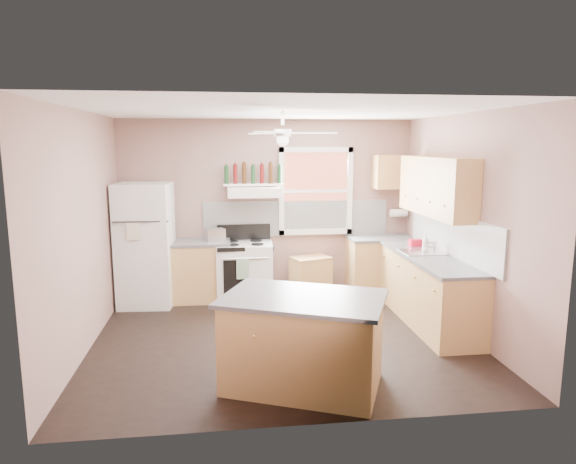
{
  "coord_description": "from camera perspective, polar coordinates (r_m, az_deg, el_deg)",
  "views": [
    {
      "loc": [
        -0.7,
        -5.91,
        2.32
      ],
      "look_at": [
        0.1,
        0.3,
        1.25
      ],
      "focal_mm": 32.0,
      "sensor_mm": 36.0,
      "label": 1
    }
  ],
  "objects": [
    {
      "name": "faucet",
      "position": [
        7.12,
        15.97,
        -1.6
      ],
      "size": [
        0.03,
        0.03,
        0.14
      ],
      "primitive_type": "cylinder",
      "color": "silver",
      "rests_on": "sink"
    },
    {
      "name": "refrigerator",
      "position": [
        7.7,
        -15.53,
        -1.36
      ],
      "size": [
        0.8,
        0.78,
        1.78
      ],
      "primitive_type": "cube",
      "rotation": [
        0.0,
        0.0,
        -0.07
      ],
      "color": "white",
      "rests_on": "floor"
    },
    {
      "name": "counter_left",
      "position": [
        7.75,
        -9.87,
        -1.15
      ],
      "size": [
        0.92,
        0.62,
        0.04
      ],
      "primitive_type": "cube",
      "color": "#4E4E51",
      "rests_on": "base_cabinet_left"
    },
    {
      "name": "backsplash_right",
      "position": [
        6.96,
        17.71,
        -0.23
      ],
      "size": [
        0.03,
        2.6,
        0.55
      ],
      "primitive_type": "cube",
      "color": "white",
      "rests_on": "wall_right"
    },
    {
      "name": "backsplash_back",
      "position": [
        8.06,
        0.94,
        1.54
      ],
      "size": [
        2.9,
        0.03,
        0.55
      ],
      "primitive_type": "cube",
      "color": "white",
      "rests_on": "wall_back"
    },
    {
      "name": "toaster",
      "position": [
        7.72,
        -8.12,
        -0.31
      ],
      "size": [
        0.32,
        0.25,
        0.18
      ],
      "primitive_type": "cube",
      "rotation": [
        0.0,
        0.0,
        0.37
      ],
      "color": "silver",
      "rests_on": "counter_left"
    },
    {
      "name": "wall_back",
      "position": [
        8.02,
        -2.28,
        2.75
      ],
      "size": [
        4.5,
        0.05,
        2.7
      ],
      "primitive_type": "cube",
      "color": "#8B675E",
      "rests_on": "ground"
    },
    {
      "name": "island",
      "position": [
        5.05,
        1.68,
        -12.27
      ],
      "size": [
        1.66,
        1.39,
        0.86
      ],
      "primitive_type": "cube",
      "rotation": [
        0.0,
        0.0,
        -0.4
      ],
      "color": "tan",
      "rests_on": "floor"
    },
    {
      "name": "window_frame",
      "position": [
        8.03,
        3.11,
        4.55
      ],
      "size": [
        1.16,
        0.07,
        1.36
      ],
      "primitive_type": "cube",
      "color": "white",
      "rests_on": "wall_back"
    },
    {
      "name": "base_cabinet_left",
      "position": [
        7.85,
        -9.78,
        -4.37
      ],
      "size": [
        0.9,
        0.6,
        0.86
      ],
      "primitive_type": "cube",
      "color": "tan",
      "rests_on": "floor"
    },
    {
      "name": "wall_right",
      "position": [
        6.68,
        19.18,
        0.82
      ],
      "size": [
        0.05,
        4.0,
        2.7
      ],
      "primitive_type": "cube",
      "color": "#8B675E",
      "rests_on": "ground"
    },
    {
      "name": "bottle_shelf",
      "position": [
        7.82,
        -3.89,
        5.28
      ],
      "size": [
        0.9,
        0.26,
        0.03
      ],
      "primitive_type": "cube",
      "color": "white",
      "rests_on": "range_hood"
    },
    {
      "name": "ceiling_fan_hub",
      "position": [
        5.95,
        -0.6,
        10.95
      ],
      "size": [
        0.2,
        0.2,
        0.08
      ],
      "primitive_type": "cylinder",
      "color": "white",
      "rests_on": "ceiling"
    },
    {
      "name": "base_cabinet_corner",
      "position": [
        8.21,
        10.25,
        -3.76
      ],
      "size": [
        1.0,
        0.6,
        0.86
      ],
      "primitive_type": "cube",
      "color": "tan",
      "rests_on": "floor"
    },
    {
      "name": "floor",
      "position": [
        6.39,
        -0.56,
        -11.6
      ],
      "size": [
        4.5,
        4.5,
        0.0
      ],
      "primitive_type": "plane",
      "color": "black",
      "rests_on": "ground"
    },
    {
      "name": "counter_right",
      "position": [
        6.9,
        15.36,
        -2.7
      ],
      "size": [
        0.62,
        2.22,
        0.04
      ],
      "primitive_type": "cube",
      "color": "#4E4E51",
      "rests_on": "base_cabinet_right"
    },
    {
      "name": "range_hood",
      "position": [
        7.7,
        -3.82,
        4.47
      ],
      "size": [
        0.78,
        0.5,
        0.14
      ],
      "primitive_type": "cube",
      "color": "white",
      "rests_on": "wall_back"
    },
    {
      "name": "counter_corner",
      "position": [
        8.12,
        10.34,
        -0.67
      ],
      "size": [
        1.02,
        0.62,
        0.04
      ],
      "primitive_type": "cube",
      "color": "#4E4E51",
      "rests_on": "base_cabinet_corner"
    },
    {
      "name": "wine_bottles",
      "position": [
        7.8,
        -3.89,
        6.44
      ],
      "size": [
        0.86,
        0.06,
        0.31
      ],
      "color": "#143819",
      "rests_on": "bottle_shelf"
    },
    {
      "name": "base_cabinet_right",
      "position": [
        7.01,
        15.27,
        -6.29
      ],
      "size": [
        0.6,
        2.2,
        0.86
      ],
      "primitive_type": "cube",
      "color": "tan",
      "rests_on": "floor"
    },
    {
      "name": "sink",
      "position": [
        7.08,
        14.75,
        -2.24
      ],
      "size": [
        0.55,
        0.45,
        0.03
      ],
      "primitive_type": "cube",
      "color": "silver",
      "rests_on": "counter_right"
    },
    {
      "name": "window_view",
      "position": [
        8.05,
        3.07,
        4.56
      ],
      "size": [
        1.0,
        0.02,
        1.2
      ],
      "primitive_type": "cube",
      "color": "brown",
      "rests_on": "wall_back"
    },
    {
      "name": "upper_cabinet_corner",
      "position": [
        8.19,
        11.63,
        6.57
      ],
      "size": [
        0.6,
        0.33,
        0.52
      ],
      "primitive_type": "cube",
      "color": "tan",
      "rests_on": "wall_back"
    },
    {
      "name": "wall_left",
      "position": [
        6.19,
        -21.98,
        -0.03
      ],
      "size": [
        0.05,
        4.0,
        2.7
      ],
      "primitive_type": "cube",
      "color": "#8B675E",
      "rests_on": "ground"
    },
    {
      "name": "paper_towel",
      "position": [
        8.32,
        12.19,
        2.09
      ],
      "size": [
        0.26,
        0.12,
        0.12
      ],
      "primitive_type": "cylinder",
      "rotation": [
        0.0,
        1.57,
        0.0
      ],
      "color": "white",
      "rests_on": "wall_back"
    },
    {
      "name": "red_caddy",
      "position": [
        7.46,
        13.98,
        -1.17
      ],
      "size": [
        0.19,
        0.13,
        0.1
      ],
      "primitive_type": "cube",
      "rotation": [
        0.0,
        0.0,
        0.08
      ],
      "color": "red",
      "rests_on": "counter_right"
    },
    {
      "name": "island_top",
      "position": [
        4.9,
        1.71,
        -7.39
      ],
      "size": [
        1.77,
        1.5,
        0.04
      ],
      "primitive_type": "cube",
      "rotation": [
        0.0,
        0.0,
        -0.4
      ],
      "color": "#4E4E51",
      "rests_on": "island"
    },
    {
      "name": "upper_cabinet_right",
      "position": [
        7.01,
        16.12,
        4.9
      ],
      "size": [
        0.33,
        1.8,
        0.76
      ],
      "primitive_type": "cube",
      "color": "tan",
      "rests_on": "wall_right"
    },
    {
      "name": "ceiling",
      "position": [
        5.96,
        -0.6,
        13.35
      ],
      "size": [
        4.5,
        4.5,
        0.0
      ],
      "primitive_type": "plane",
      "color": "white",
      "rests_on": "ground"
    },
    {
      "name": "cart",
      "position": [
        8.04,
        2.52,
        -4.95
      ],
      "size": [
        0.67,
        0.56,
        0.58
      ],
      "primitive_type": "cube",
      "rotation": [
        0.0,
        0.0,
        0.34
      ],
      "color": "tan",
      "rests_on": "floor"
    },
    {
      "name": "stove",
      "position": [
        7.8,
        -4.78,
        -4.35
      ],
      "size": [
        0.85,
        0.68,
        0.86
      ],
      "primitive_type": "cube",
      "rotation": [
        0.0,
        0.0,
        -0.06
      ],
      "color": "white",
      "rests_on": "floor"
    },
    {
      "name": "soap_bottle",
      "position": [
        7.1,
        15.04,
        -1.18
      ],
      "size": [
        0.11,
        0.11,
        0.24
      ],
      "primitive_type": "imported",
      "rotation": [
        0.0,
        0.0,
        3.31
      ],
      "color": "silver",
      "rests_on": "counter_right"
    }
  ]
}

